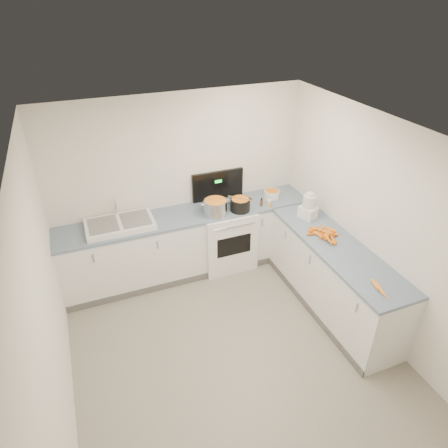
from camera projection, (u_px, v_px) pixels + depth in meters
name	position (u px, v px, depth m)	size (l,w,h in m)	color
floor	(235.00, 354.00, 4.55)	(3.50, 4.00, 0.00)	gray
ceiling	(239.00, 144.00, 3.25)	(3.50, 4.00, 0.00)	silver
wall_back	(180.00, 184.00, 5.49)	(3.50, 2.50, 0.00)	silver
wall_left	(46.00, 313.00, 3.35)	(4.00, 2.50, 0.00)	silver
wall_right	(381.00, 231.00, 4.45)	(4.00, 2.50, 0.00)	silver
counter_back	(189.00, 242.00, 5.66)	(3.50, 0.62, 0.94)	white
counter_right	(333.00, 277.00, 5.00)	(0.62, 2.20, 0.94)	white
stove	(225.00, 235.00, 5.82)	(0.76, 0.65, 1.36)	white
sink	(120.00, 224.00, 5.11)	(0.86, 0.52, 0.31)	white
steel_pot	(215.00, 208.00, 5.36)	(0.32, 0.32, 0.23)	silver
black_pot	(240.00, 205.00, 5.46)	(0.27, 0.27, 0.19)	black
wooden_spoon	(240.00, 198.00, 5.40)	(0.01, 0.01, 0.35)	#AD7A47
mixing_bowl	(272.00, 194.00, 5.81)	(0.23, 0.23, 0.10)	white
extract_bottle	(261.00, 203.00, 5.58)	(0.04, 0.04, 0.10)	#593319
spice_jar	(269.00, 204.00, 5.55)	(0.06, 0.06, 0.10)	#E5B266
food_processor	(308.00, 207.00, 5.25)	(0.25, 0.27, 0.36)	white
carrot_pile	(325.00, 234.00, 4.91)	(0.37, 0.48, 0.09)	orange
peeled_carrots	(379.00, 289.00, 4.06)	(0.10, 0.30, 0.04)	orange
peelings	(103.00, 223.00, 5.05)	(0.22, 0.25, 0.01)	tan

